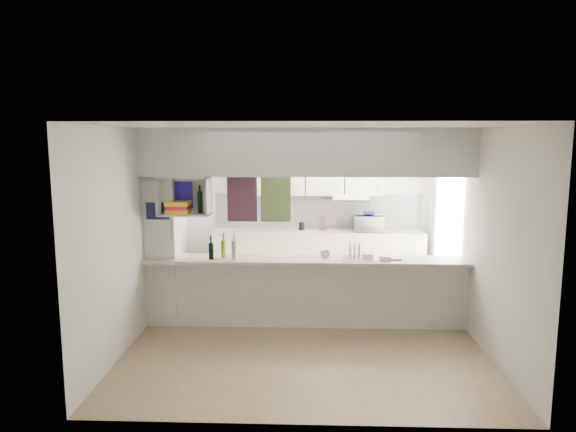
{
  "coord_description": "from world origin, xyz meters",
  "views": [
    {
      "loc": [
        0.01,
        -6.55,
        2.45
      ],
      "look_at": [
        -0.25,
        0.5,
        1.41
      ],
      "focal_mm": 32.0,
      "sensor_mm": 36.0,
      "label": 1
    }
  ],
  "objects_px": {
    "microwave": "(369,223)",
    "dish_rack": "(357,252)",
    "bowl": "(369,214)",
    "wine_bottles": "(223,249)"
  },
  "relations": [
    {
      "from": "microwave",
      "to": "bowl",
      "type": "height_order",
      "value": "bowl"
    },
    {
      "from": "microwave",
      "to": "dish_rack",
      "type": "xyz_separation_m",
      "value": [
        -0.4,
        -2.04,
        -0.05
      ]
    },
    {
      "from": "bowl",
      "to": "dish_rack",
      "type": "distance_m",
      "value": 2.06
    },
    {
      "from": "microwave",
      "to": "dish_rack",
      "type": "distance_m",
      "value": 2.08
    },
    {
      "from": "dish_rack",
      "to": "wine_bottles",
      "type": "bearing_deg",
      "value": -178.12
    },
    {
      "from": "bowl",
      "to": "dish_rack",
      "type": "height_order",
      "value": "bowl"
    },
    {
      "from": "microwave",
      "to": "dish_rack",
      "type": "height_order",
      "value": "microwave"
    },
    {
      "from": "microwave",
      "to": "wine_bottles",
      "type": "height_order",
      "value": "wine_bottles"
    },
    {
      "from": "bowl",
      "to": "wine_bottles",
      "type": "xyz_separation_m",
      "value": [
        -2.12,
        -2.08,
        -0.18
      ]
    },
    {
      "from": "microwave",
      "to": "bowl",
      "type": "distance_m",
      "value": 0.17
    }
  ]
}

